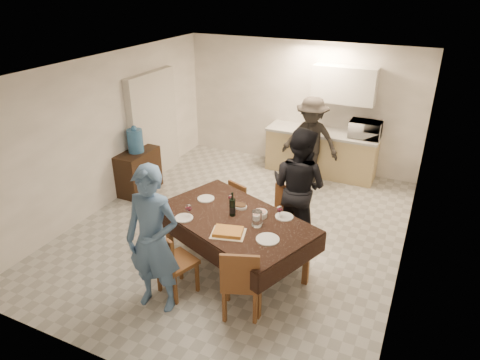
# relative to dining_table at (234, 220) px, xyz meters

# --- Properties ---
(floor) EXTENTS (5.00, 6.00, 0.02)m
(floor) POSITION_rel_dining_table_xyz_m (-0.39, 0.96, -0.78)
(floor) COLOR #B4B3AF
(floor) RESTS_ON ground
(ceiling) EXTENTS (5.00, 6.00, 0.02)m
(ceiling) POSITION_rel_dining_table_xyz_m (-0.39, 0.96, 1.82)
(ceiling) COLOR white
(ceiling) RESTS_ON wall_back
(wall_back) EXTENTS (5.00, 0.02, 2.60)m
(wall_back) POSITION_rel_dining_table_xyz_m (-0.39, 3.96, 0.52)
(wall_back) COLOR white
(wall_back) RESTS_ON floor
(wall_front) EXTENTS (5.00, 0.02, 2.60)m
(wall_front) POSITION_rel_dining_table_xyz_m (-0.39, -2.04, 0.52)
(wall_front) COLOR white
(wall_front) RESTS_ON floor
(wall_left) EXTENTS (0.02, 6.00, 2.60)m
(wall_left) POSITION_rel_dining_table_xyz_m (-2.89, 0.96, 0.52)
(wall_left) COLOR white
(wall_left) RESTS_ON floor
(wall_right) EXTENTS (0.02, 6.00, 2.60)m
(wall_right) POSITION_rel_dining_table_xyz_m (2.11, 0.96, 0.52)
(wall_right) COLOR white
(wall_right) RESTS_ON floor
(stub_partition) EXTENTS (0.15, 1.40, 2.10)m
(stub_partition) POSITION_rel_dining_table_xyz_m (-2.81, 2.16, 0.27)
(stub_partition) COLOR beige
(stub_partition) RESTS_ON floor
(kitchen_base_cabinet) EXTENTS (2.20, 0.60, 0.86)m
(kitchen_base_cabinet) POSITION_rel_dining_table_xyz_m (0.21, 3.64, -0.35)
(kitchen_base_cabinet) COLOR tan
(kitchen_base_cabinet) RESTS_ON floor
(kitchen_worktop) EXTENTS (2.24, 0.64, 0.05)m
(kitchen_worktop) POSITION_rel_dining_table_xyz_m (0.21, 3.64, 0.10)
(kitchen_worktop) COLOR #A4A5A0
(kitchen_worktop) RESTS_ON kitchen_base_cabinet
(upper_cabinet) EXTENTS (1.20, 0.34, 0.70)m
(upper_cabinet) POSITION_rel_dining_table_xyz_m (0.51, 3.78, 1.07)
(upper_cabinet) COLOR silver
(upper_cabinet) RESTS_ON wall_back
(dining_table) EXTENTS (2.40, 1.91, 0.82)m
(dining_table) POSITION_rel_dining_table_xyz_m (0.00, 0.00, 0.00)
(dining_table) COLOR black
(dining_table) RESTS_ON floor
(chair_near_left) EXTENTS (0.56, 0.57, 0.51)m
(chair_near_left) POSITION_rel_dining_table_xyz_m (-0.45, -0.84, -0.20)
(chair_near_left) COLOR brown
(chair_near_left) RESTS_ON floor
(chair_near_right) EXTENTS (0.57, 0.59, 0.53)m
(chair_near_right) POSITION_rel_dining_table_xyz_m (0.45, -0.84, -0.18)
(chair_near_right) COLOR brown
(chair_near_right) RESTS_ON floor
(chair_far_left) EXTENTS (0.49, 0.50, 0.45)m
(chair_far_left) POSITION_rel_dining_table_xyz_m (-0.45, 0.67, -0.27)
(chair_far_left) COLOR brown
(chair_far_left) RESTS_ON floor
(chair_far_right) EXTENTS (0.44, 0.44, 0.52)m
(chair_far_right) POSITION_rel_dining_table_xyz_m (0.45, 0.66, -0.19)
(chair_far_right) COLOR brown
(chair_far_right) RESTS_ON floor
(console) EXTENTS (0.44, 0.87, 0.81)m
(console) POSITION_rel_dining_table_xyz_m (-2.67, 1.38, -0.38)
(console) COLOR black
(console) RESTS_ON floor
(water_jug) EXTENTS (0.28, 0.28, 0.42)m
(water_jug) POSITION_rel_dining_table_xyz_m (-2.67, 1.38, 0.24)
(water_jug) COLOR #3C7AB9
(water_jug) RESTS_ON console
(wine_bottle) EXTENTS (0.09, 0.09, 0.34)m
(wine_bottle) POSITION_rel_dining_table_xyz_m (-0.05, 0.05, 0.21)
(wine_bottle) COLOR black
(wine_bottle) RESTS_ON dining_table
(water_pitcher) EXTENTS (0.14, 0.14, 0.21)m
(water_pitcher) POSITION_rel_dining_table_xyz_m (0.35, -0.05, 0.14)
(water_pitcher) COLOR white
(water_pitcher) RESTS_ON dining_table
(savoury_tart) EXTENTS (0.49, 0.41, 0.05)m
(savoury_tart) POSITION_rel_dining_table_xyz_m (0.10, -0.38, 0.06)
(savoury_tart) COLOR #CD7E3C
(savoury_tart) RESTS_ON dining_table
(salad_bowl) EXTENTS (0.19, 0.19, 0.07)m
(salad_bowl) POSITION_rel_dining_table_xyz_m (0.30, 0.18, 0.08)
(salad_bowl) COLOR silver
(salad_bowl) RESTS_ON dining_table
(mushroom_dish) EXTENTS (0.20, 0.20, 0.03)m
(mushroom_dish) POSITION_rel_dining_table_xyz_m (-0.05, 0.28, 0.06)
(mushroom_dish) COLOR silver
(mushroom_dish) RESTS_ON dining_table
(wine_glass_a) EXTENTS (0.09, 0.09, 0.20)m
(wine_glass_a) POSITION_rel_dining_table_xyz_m (-0.55, -0.25, 0.14)
(wine_glass_a) COLOR white
(wine_glass_a) RESTS_ON dining_table
(wine_glass_b) EXTENTS (0.08, 0.08, 0.19)m
(wine_glass_b) POSITION_rel_dining_table_xyz_m (0.55, 0.25, 0.13)
(wine_glass_b) COLOR white
(wine_glass_b) RESTS_ON dining_table
(wine_glass_c) EXTENTS (0.08, 0.08, 0.17)m
(wine_glass_c) POSITION_rel_dining_table_xyz_m (-0.20, 0.30, 0.12)
(wine_glass_c) COLOR white
(wine_glass_c) RESTS_ON dining_table
(plate_near_left) EXTENTS (0.25, 0.25, 0.01)m
(plate_near_left) POSITION_rel_dining_table_xyz_m (-0.60, -0.30, 0.04)
(plate_near_left) COLOR silver
(plate_near_left) RESTS_ON dining_table
(plate_near_right) EXTENTS (0.29, 0.29, 0.02)m
(plate_near_right) POSITION_rel_dining_table_xyz_m (0.60, -0.30, 0.05)
(plate_near_right) COLOR silver
(plate_near_right) RESTS_ON dining_table
(plate_far_left) EXTENTS (0.25, 0.25, 0.01)m
(plate_far_left) POSITION_rel_dining_table_xyz_m (-0.60, 0.30, 0.04)
(plate_far_left) COLOR silver
(plate_far_left) RESTS_ON dining_table
(plate_far_right) EXTENTS (0.24, 0.24, 0.01)m
(plate_far_right) POSITION_rel_dining_table_xyz_m (0.60, 0.30, 0.04)
(plate_far_right) COLOR silver
(plate_far_right) RESTS_ON dining_table
(microwave) EXTENTS (0.59, 0.40, 0.32)m
(microwave) POSITION_rel_dining_table_xyz_m (1.03, 3.64, 0.29)
(microwave) COLOR silver
(microwave) RESTS_ON kitchen_worktop
(person_near) EXTENTS (0.73, 0.53, 1.88)m
(person_near) POSITION_rel_dining_table_xyz_m (-0.55, -1.05, 0.16)
(person_near) COLOR #4B6C97
(person_near) RESTS_ON floor
(person_far) EXTENTS (1.03, 0.89, 1.84)m
(person_far) POSITION_rel_dining_table_xyz_m (0.55, 1.05, 0.14)
(person_far) COLOR black
(person_far) RESTS_ON floor
(person_kitchen) EXTENTS (1.10, 0.63, 1.71)m
(person_kitchen) POSITION_rel_dining_table_xyz_m (0.10, 3.19, 0.07)
(person_kitchen) COLOR black
(person_kitchen) RESTS_ON floor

